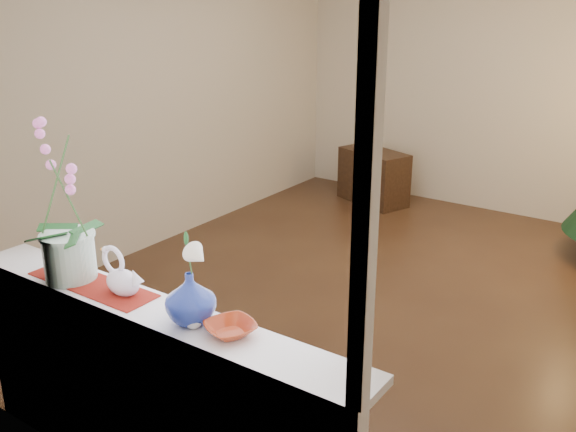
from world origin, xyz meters
name	(u,v)px	position (x,y,z in m)	size (l,w,h in m)	color
ground	(387,296)	(0.00, 0.00, 0.00)	(5.00, 5.00, 0.00)	#352015
wall_back	(507,82)	(0.00, 2.50, 1.35)	(4.50, 0.10, 2.70)	beige
wall_front	(117,222)	(0.00, -2.50, 1.35)	(4.50, 0.10, 2.70)	beige
wall_left	(165,94)	(-2.25, 0.00, 1.35)	(0.10, 5.00, 2.70)	beige
window_apron	(142,411)	(0.00, -2.46, 0.44)	(2.20, 0.08, 0.88)	white
windowsill	(150,311)	(0.00, -2.37, 0.90)	(2.20, 0.26, 0.04)	white
window_frame	(115,133)	(0.00, -2.47, 1.70)	(2.22, 0.06, 1.60)	white
runner	(92,284)	(-0.38, -2.37, 0.92)	(0.70, 0.20, 0.01)	maroon
orchid_pot	(63,203)	(-0.51, -2.38, 1.30)	(0.26, 0.26, 0.76)	silver
swan	(122,273)	(-0.18, -2.35, 1.02)	(0.25, 0.11, 0.21)	silver
blue_vase	(190,294)	(0.24, -2.37, 1.05)	(0.24, 0.24, 0.25)	navy
lily	(187,244)	(0.24, -2.37, 1.27)	(0.14, 0.08, 0.19)	silver
paperweight	(193,320)	(0.29, -2.40, 0.96)	(0.08, 0.08, 0.08)	silver
amber_dish	(230,330)	(0.44, -2.35, 0.94)	(0.17, 0.17, 0.04)	#992F13
side_table	(373,177)	(-1.19, 2.02, 0.29)	(0.77, 0.38, 0.58)	black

